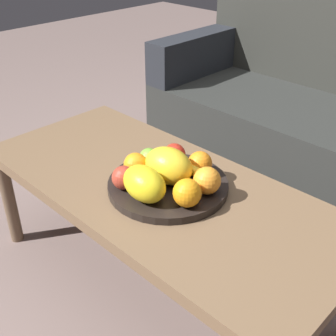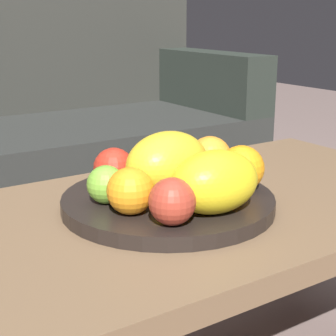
{
  "view_description": "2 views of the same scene",
  "coord_description": "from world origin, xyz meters",
  "px_view_note": "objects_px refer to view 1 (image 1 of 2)",
  "views": [
    {
      "loc": [
        0.84,
        -0.81,
        1.19
      ],
      "look_at": [
        0.04,
        0.01,
        0.5
      ],
      "focal_mm": 46.59,
      "sensor_mm": 36.0,
      "label": 1
    },
    {
      "loc": [
        -0.46,
        -0.75,
        0.77
      ],
      "look_at": [
        0.04,
        0.01,
        0.5
      ],
      "focal_mm": 57.84,
      "sensor_mm": 36.0,
      "label": 2
    }
  ],
  "objects_px": {
    "orange_right": "(200,163)",
    "apple_left": "(174,155)",
    "apple_right": "(124,178)",
    "fruit_bowl": "(168,185)",
    "orange_left": "(136,165)",
    "apple_front": "(149,158)",
    "banana_bunch": "(182,174)",
    "coffee_table": "(158,196)",
    "couch": "(332,127)",
    "orange_back": "(187,193)",
    "orange_front": "(207,181)",
    "melon_large_front": "(169,166)",
    "melon_smaller_beside": "(144,184)"
  },
  "relations": [
    {
      "from": "orange_left",
      "to": "orange_right",
      "type": "bearing_deg",
      "value": 46.33
    },
    {
      "from": "melon_large_front",
      "to": "apple_left",
      "type": "distance_m",
      "value": 0.11
    },
    {
      "from": "orange_back",
      "to": "fruit_bowl",
      "type": "bearing_deg",
      "value": 158.12
    },
    {
      "from": "apple_front",
      "to": "apple_left",
      "type": "bearing_deg",
      "value": 52.78
    },
    {
      "from": "coffee_table",
      "to": "melon_large_front",
      "type": "height_order",
      "value": "melon_large_front"
    },
    {
      "from": "melon_large_front",
      "to": "apple_right",
      "type": "xyz_separation_m",
      "value": [
        -0.07,
        -0.12,
        -0.02
      ]
    },
    {
      "from": "fruit_bowl",
      "to": "apple_right",
      "type": "height_order",
      "value": "apple_right"
    },
    {
      "from": "couch",
      "to": "apple_left",
      "type": "xyz_separation_m",
      "value": [
        -0.11,
        -0.96,
        0.19
      ]
    },
    {
      "from": "couch",
      "to": "fruit_bowl",
      "type": "height_order",
      "value": "couch"
    },
    {
      "from": "apple_front",
      "to": "orange_left",
      "type": "bearing_deg",
      "value": -82.21
    },
    {
      "from": "coffee_table",
      "to": "orange_left",
      "type": "distance_m",
      "value": 0.13
    },
    {
      "from": "melon_large_front",
      "to": "orange_front",
      "type": "height_order",
      "value": "melon_large_front"
    },
    {
      "from": "fruit_bowl",
      "to": "orange_right",
      "type": "height_order",
      "value": "orange_right"
    },
    {
      "from": "apple_front",
      "to": "apple_left",
      "type": "distance_m",
      "value": 0.08
    },
    {
      "from": "fruit_bowl",
      "to": "melon_smaller_beside",
      "type": "xyz_separation_m",
      "value": [
        0.02,
        -0.11,
        0.06
      ]
    },
    {
      "from": "fruit_bowl",
      "to": "orange_right",
      "type": "bearing_deg",
      "value": 69.02
    },
    {
      "from": "orange_left",
      "to": "orange_back",
      "type": "xyz_separation_m",
      "value": [
        0.23,
        -0.01,
        0.0
      ]
    },
    {
      "from": "melon_large_front",
      "to": "orange_front",
      "type": "distance_m",
      "value": 0.13
    },
    {
      "from": "orange_left",
      "to": "apple_left",
      "type": "relative_size",
      "value": 1.02
    },
    {
      "from": "coffee_table",
      "to": "apple_right",
      "type": "height_order",
      "value": "apple_right"
    },
    {
      "from": "apple_left",
      "to": "apple_right",
      "type": "xyz_separation_m",
      "value": [
        -0.01,
        -0.21,
        -0.0
      ]
    },
    {
      "from": "fruit_bowl",
      "to": "orange_front",
      "type": "height_order",
      "value": "orange_front"
    },
    {
      "from": "coffee_table",
      "to": "couch",
      "type": "relative_size",
      "value": 0.75
    },
    {
      "from": "orange_back",
      "to": "orange_front",
      "type": "bearing_deg",
      "value": 91.27
    },
    {
      "from": "couch",
      "to": "apple_right",
      "type": "distance_m",
      "value": 1.19
    },
    {
      "from": "orange_right",
      "to": "apple_right",
      "type": "relative_size",
      "value": 1.07
    },
    {
      "from": "orange_right",
      "to": "melon_smaller_beside",
      "type": "bearing_deg",
      "value": -96.53
    },
    {
      "from": "couch",
      "to": "orange_back",
      "type": "relative_size",
      "value": 20.39
    },
    {
      "from": "orange_right",
      "to": "apple_left",
      "type": "bearing_deg",
      "value": -172.05
    },
    {
      "from": "apple_left",
      "to": "banana_bunch",
      "type": "xyz_separation_m",
      "value": [
        0.09,
        -0.06,
        -0.01
      ]
    },
    {
      "from": "orange_left",
      "to": "apple_left",
      "type": "xyz_separation_m",
      "value": [
        0.04,
        0.13,
        -0.0
      ]
    },
    {
      "from": "fruit_bowl",
      "to": "orange_left",
      "type": "relative_size",
      "value": 4.91
    },
    {
      "from": "fruit_bowl",
      "to": "banana_bunch",
      "type": "height_order",
      "value": "banana_bunch"
    },
    {
      "from": "coffee_table",
      "to": "orange_right",
      "type": "bearing_deg",
      "value": 53.95
    },
    {
      "from": "orange_front",
      "to": "apple_front",
      "type": "bearing_deg",
      "value": -176.21
    },
    {
      "from": "orange_right",
      "to": "apple_left",
      "type": "relative_size",
      "value": 1.04
    },
    {
      "from": "melon_large_front",
      "to": "melon_smaller_beside",
      "type": "distance_m",
      "value": 0.12
    },
    {
      "from": "fruit_bowl",
      "to": "melon_smaller_beside",
      "type": "distance_m",
      "value": 0.13
    },
    {
      "from": "apple_left",
      "to": "orange_front",
      "type": "bearing_deg",
      "value": -15.54
    },
    {
      "from": "apple_front",
      "to": "banana_bunch",
      "type": "distance_m",
      "value": 0.14
    },
    {
      "from": "melon_smaller_beside",
      "to": "apple_right",
      "type": "distance_m",
      "value": 0.09
    },
    {
      "from": "melon_smaller_beside",
      "to": "melon_large_front",
      "type": "bearing_deg",
      "value": 97.33
    },
    {
      "from": "orange_front",
      "to": "apple_right",
      "type": "bearing_deg",
      "value": -141.01
    },
    {
      "from": "fruit_bowl",
      "to": "orange_back",
      "type": "distance_m",
      "value": 0.15
    },
    {
      "from": "banana_bunch",
      "to": "melon_smaller_beside",
      "type": "bearing_deg",
      "value": -94.38
    },
    {
      "from": "orange_front",
      "to": "orange_right",
      "type": "distance_m",
      "value": 0.11
    },
    {
      "from": "fruit_bowl",
      "to": "apple_front",
      "type": "height_order",
      "value": "apple_front"
    },
    {
      "from": "orange_left",
      "to": "banana_bunch",
      "type": "relative_size",
      "value": 0.47
    },
    {
      "from": "fruit_bowl",
      "to": "melon_large_front",
      "type": "bearing_deg",
      "value": 81.35
    },
    {
      "from": "fruit_bowl",
      "to": "apple_left",
      "type": "bearing_deg",
      "value": 123.45
    }
  ]
}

